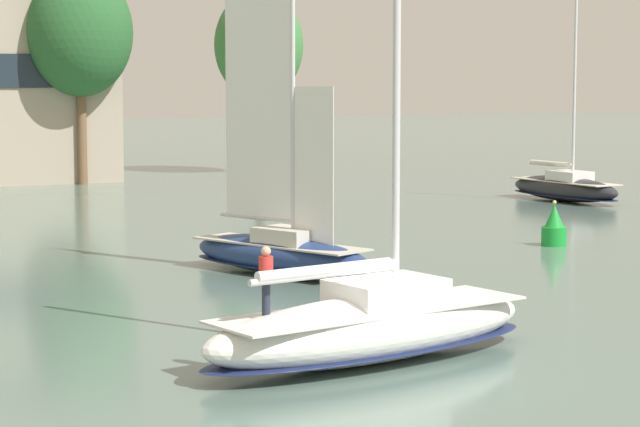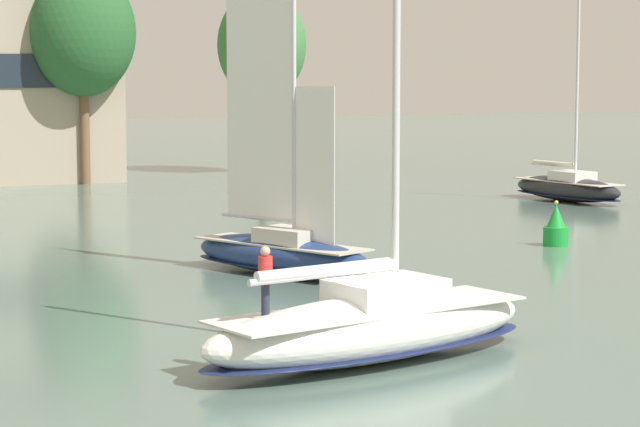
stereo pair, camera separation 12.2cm
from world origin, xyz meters
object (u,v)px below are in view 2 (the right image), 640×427
(tree_shore_center, at_px, (83,33))
(sailboat_moored_near_marina, at_px, (567,187))
(sailboat_main, at_px, (371,325))
(tree_shore_right, at_px, (262,46))
(sailboat_moored_mid_channel, at_px, (281,249))
(channel_buoy, at_px, (556,228))

(tree_shore_center, xyz_separation_m, sailboat_moored_near_marina, (22.34, -23.31, -9.29))
(sailboat_main, bearing_deg, tree_shore_right, 70.40)
(tree_shore_center, bearing_deg, sailboat_moored_mid_channel, -94.54)
(sailboat_moored_near_marina, distance_m, channel_buoy, 20.06)
(sailboat_moored_near_marina, xyz_separation_m, channel_buoy, (-12.13, -15.97, -0.04))
(tree_shore_right, relative_size, sailboat_moored_mid_channel, 1.20)
(sailboat_main, bearing_deg, sailboat_moored_mid_channel, 76.04)
(sailboat_moored_mid_channel, bearing_deg, sailboat_main, -103.96)
(tree_shore_right, height_order, channel_buoy, tree_shore_right)
(sailboat_moored_mid_channel, bearing_deg, channel_buoy, 9.52)
(tree_shore_right, distance_m, sailboat_moored_mid_channel, 49.47)
(sailboat_main, bearing_deg, tree_shore_center, 83.06)
(tree_shore_center, height_order, sailboat_main, tree_shore_center)
(tree_shore_right, height_order, sailboat_main, tree_shore_right)
(sailboat_moored_near_marina, height_order, sailboat_moored_mid_channel, sailboat_moored_near_marina)
(tree_shore_right, bearing_deg, sailboat_moored_near_marina, -73.63)
(sailboat_moored_mid_channel, bearing_deg, sailboat_moored_near_marina, 35.41)
(tree_shore_right, xyz_separation_m, sailboat_main, (-21.11, -59.26, -8.59))
(sailboat_moored_near_marina, bearing_deg, sailboat_main, -132.20)
(sailboat_main, height_order, channel_buoy, sailboat_main)
(channel_buoy, bearing_deg, sailboat_moored_mid_channel, -170.48)
(tree_shore_center, height_order, sailboat_moored_mid_channel, tree_shore_center)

